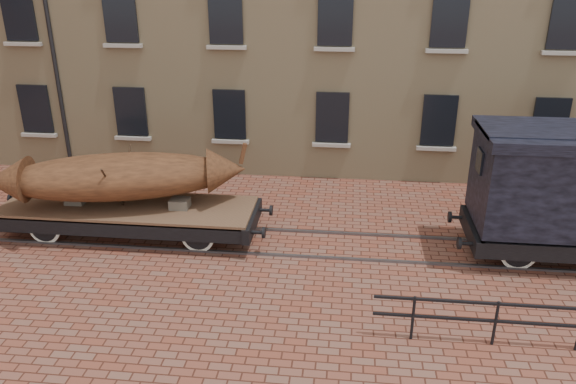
# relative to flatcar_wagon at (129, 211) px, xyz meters

# --- Properties ---
(ground) EXTENTS (90.00, 90.00, 0.00)m
(ground) POSITION_rel_flatcar_wagon_xyz_m (4.34, 0.00, -0.73)
(ground) COLOR brown
(rail_track) EXTENTS (30.00, 1.52, 0.06)m
(rail_track) POSITION_rel_flatcar_wagon_xyz_m (4.34, 0.00, -0.70)
(rail_track) COLOR #59595E
(rail_track) RESTS_ON ground
(flatcar_wagon) EXTENTS (7.77, 2.11, 1.17)m
(flatcar_wagon) POSITION_rel_flatcar_wagon_xyz_m (0.00, 0.00, 0.00)
(flatcar_wagon) COLOR brown
(flatcar_wagon) RESTS_ON ground
(iron_boat) EXTENTS (6.83, 3.28, 1.63)m
(iron_boat) POSITION_rel_flatcar_wagon_xyz_m (-0.15, 0.00, 1.02)
(iron_boat) COLOR brown
(iron_boat) RESTS_ON flatcar_wagon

